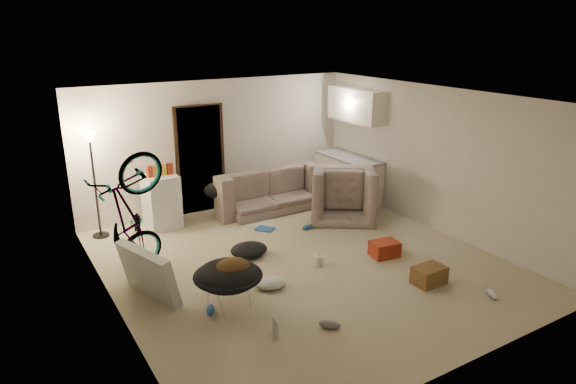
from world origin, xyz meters
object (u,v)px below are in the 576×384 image
tv_box (148,273)px  sofa (263,193)px  juicer (319,260)px  saucer_chair (228,281)px  armchair (342,196)px  drink_case_a (429,275)px  mini_fridge (162,201)px  bicycle (132,244)px  floor_lamp (92,163)px  kitchen_counter (348,179)px  drink_case_b (385,249)px

tv_box → sofa: bearing=19.7°
sofa → juicer: (-0.51, -2.67, -0.22)m
sofa → saucer_chair: (-2.19, -3.08, 0.06)m
armchair → drink_case_a: armchair is taller
juicer → armchair: bearing=44.2°
armchair → tv_box: (-4.07, -1.17, -0.02)m
armchair → mini_fridge: mini_fridge is taller
bicycle → juicer: (2.47, -1.13, -0.41)m
floor_lamp → kitchen_counter: (4.83, -0.65, -0.87)m
bicycle → saucer_chair: 1.73m
tv_box → mini_fridge: bearing=50.1°
tv_box → saucer_chair: bearing=-62.9°
kitchen_counter → juicer: kitchen_counter is taller
bicycle → mini_fridge: 1.91m
kitchen_counter → tv_box: 5.07m
sofa → bicycle: size_ratio=1.14×
saucer_chair → juicer: bearing=13.5°
kitchen_counter → sofa: kitchen_counter is taller
floor_lamp → armchair: size_ratio=1.57×
bicycle → tv_box: bearing=171.0°
kitchen_counter → tv_box: bearing=-158.8°
tv_box → drink_case_b: bearing=-28.3°
kitchen_counter → floor_lamp: bearing=172.3°
armchair → drink_case_b: bearing=107.7°
sofa → saucer_chair: size_ratio=2.42×
mini_fridge → juicer: bearing=-64.3°
mini_fridge → tv_box: 2.58m
mini_fridge → tv_box: size_ratio=0.89×
drink_case_b → sofa: bearing=109.6°
kitchen_counter → armchair: size_ratio=1.30×
armchair → juicer: size_ratio=5.40×
sofa → armchair: bearing=134.2°
floor_lamp → drink_case_b: (3.63, -3.14, -1.18)m
saucer_chair → drink_case_a: size_ratio=2.00×
floor_lamp → drink_case_a: 5.59m
kitchen_counter → drink_case_b: 2.78m
floor_lamp → sofa: (3.08, -0.20, -1.00)m
kitchen_counter → juicer: 3.19m
drink_case_a → juicer: drink_case_a is taller
armchair → bicycle: bearing=40.2°
armchair → saucer_chair: bearing=65.0°
kitchen_counter → drink_case_b: size_ratio=3.55×
drink_case_a → drink_case_b: (0.07, 1.00, -0.00)m
floor_lamp → drink_case_a: (3.56, -4.15, -1.18)m
kitchen_counter → saucer_chair: size_ratio=1.70×
armchair → tv_box: 4.23m
sofa → tv_box: 3.75m
saucer_chair → kitchen_counter: bearing=33.7°
sofa → mini_fridge: mini_fridge is taller
sofa → drink_case_a: size_ratio=4.83×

